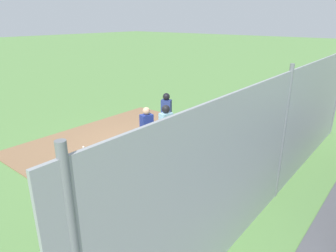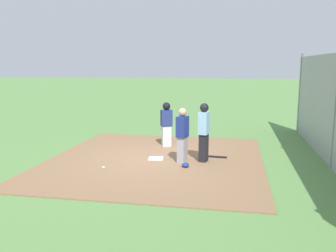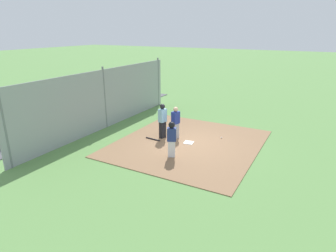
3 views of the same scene
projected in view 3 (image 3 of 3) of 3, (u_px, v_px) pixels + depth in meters
ground_plane at (189, 143)px, 13.81m from camera, size 140.00×140.00×0.00m
dirt_infield at (189, 143)px, 13.80m from camera, size 7.20×6.40×0.03m
home_plate at (189, 143)px, 13.79m from camera, size 0.49×0.49×0.02m
catcher at (176, 122)px, 14.14m from camera, size 0.44×0.35×1.61m
umpire at (162, 120)px, 14.19m from camera, size 0.43×0.33×1.74m
runner at (172, 137)px, 12.04m from camera, size 0.40×0.45×1.56m
baseball_bat at (153, 139)px, 14.17m from camera, size 0.13×0.84×0.06m
catcher_mask at (177, 133)px, 14.86m from camera, size 0.24×0.20×0.12m
baseball at (221, 138)px, 14.34m from camera, size 0.07×0.07×0.07m
backstop_fence at (105, 99)px, 15.60m from camera, size 12.00×0.10×3.35m
parking_lot at (61, 118)px, 17.78m from camera, size 18.00×5.20×0.04m
parked_car_blue at (62, 112)px, 16.89m from camera, size 4.37×2.25×1.28m
parked_car_dark at (27, 121)px, 15.11m from camera, size 4.37×2.25×1.28m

